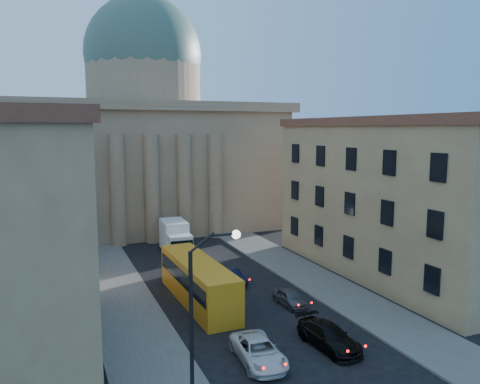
# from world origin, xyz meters

# --- Properties ---
(sidewalk_left) EXTENTS (5.00, 60.00, 0.15)m
(sidewalk_left) POSITION_xyz_m (-8.50, 18.00, 0.07)
(sidewalk_left) COLOR #504E49
(sidewalk_left) RESTS_ON ground
(sidewalk_right) EXTENTS (5.00, 60.00, 0.15)m
(sidewalk_right) POSITION_xyz_m (8.50, 18.00, 0.07)
(sidewalk_right) COLOR #504E49
(sidewalk_right) RESTS_ON ground
(church) EXTENTS (68.02, 28.76, 36.60)m
(church) POSITION_xyz_m (0.00, 55.47, 11.88)
(church) COLOR brown
(church) RESTS_ON ground
(building_right) EXTENTS (11.60, 26.60, 14.70)m
(building_right) POSITION_xyz_m (17.00, 22.00, 7.42)
(building_right) COLOR tan
(building_right) RESTS_ON ground
(street_lamp) EXTENTS (2.62, 0.44, 8.83)m
(street_lamp) POSITION_xyz_m (-6.97, 8.00, 5.29)
(street_lamp) COLOR black
(street_lamp) RESTS_ON ground
(car_left_mid) EXTENTS (2.63, 5.13, 1.39)m
(car_left_mid) POSITION_xyz_m (-2.52, 11.15, 0.69)
(car_left_mid) COLOR silver
(car_left_mid) RESTS_ON ground
(car_right_mid) EXTENTS (2.48, 5.18, 1.45)m
(car_right_mid) POSITION_xyz_m (2.35, 11.18, 0.73)
(car_right_mid) COLOR black
(car_right_mid) RESTS_ON ground
(car_right_far) EXTENTS (1.59, 3.65, 1.22)m
(car_right_far) POSITION_xyz_m (3.50, 18.36, 0.61)
(car_right_far) COLOR #4A4A4F
(car_right_far) RESTS_ON ground
(car_right_distant) EXTENTS (1.61, 3.83, 1.23)m
(car_right_distant) POSITION_xyz_m (1.29, 24.97, 0.62)
(car_right_distant) COLOR black
(car_right_distant) RESTS_ON ground
(city_bus) EXTENTS (3.08, 11.97, 3.35)m
(city_bus) POSITION_xyz_m (-2.91, 21.75, 1.80)
(city_bus) COLOR orange
(city_bus) RESTS_ON ground
(box_truck) EXTENTS (2.83, 6.51, 3.51)m
(box_truck) POSITION_xyz_m (-0.80, 36.69, 1.66)
(box_truck) COLOR white
(box_truck) RESTS_ON ground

